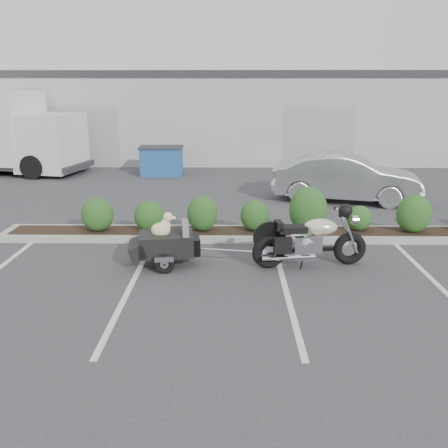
{
  "coord_description": "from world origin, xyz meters",
  "views": [
    {
      "loc": [
        0.24,
        -8.26,
        3.37
      ],
      "look_at": [
        0.12,
        0.71,
        0.75
      ],
      "focal_mm": 38.0,
      "sensor_mm": 36.0,
      "label": 1
    }
  ],
  "objects_px": {
    "motorcycle": "(310,241)",
    "sedan": "(346,178)",
    "pet_trailer": "(165,243)",
    "dumpster": "(162,161)"
  },
  "relations": [
    {
      "from": "motorcycle",
      "to": "dumpster",
      "type": "distance_m",
      "value": 10.71
    },
    {
      "from": "sedan",
      "to": "dumpster",
      "type": "bearing_deg",
      "value": 68.88
    },
    {
      "from": "sedan",
      "to": "dumpster",
      "type": "relative_size",
      "value": 2.48
    },
    {
      "from": "pet_trailer",
      "to": "dumpster",
      "type": "bearing_deg",
      "value": 90.28
    },
    {
      "from": "motorcycle",
      "to": "sedan",
      "type": "xyz_separation_m",
      "value": [
        1.95,
        5.49,
        0.19
      ]
    },
    {
      "from": "pet_trailer",
      "to": "sedan",
      "type": "xyz_separation_m",
      "value": [
        4.74,
        5.47,
        0.26
      ]
    },
    {
      "from": "motorcycle",
      "to": "pet_trailer",
      "type": "bearing_deg",
      "value": 171.53
    },
    {
      "from": "motorcycle",
      "to": "dumpster",
      "type": "height_order",
      "value": "motorcycle"
    },
    {
      "from": "pet_trailer",
      "to": "dumpster",
      "type": "relative_size",
      "value": 1.04
    },
    {
      "from": "motorcycle",
      "to": "sedan",
      "type": "height_order",
      "value": "sedan"
    }
  ]
}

